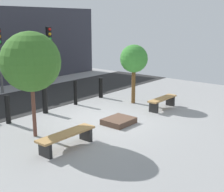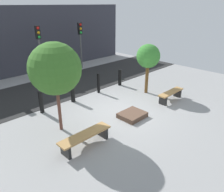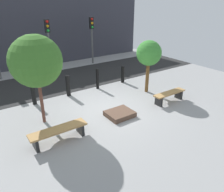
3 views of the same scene
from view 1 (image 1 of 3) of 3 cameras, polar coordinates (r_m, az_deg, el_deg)
name	(u,v)px [view 1 (image 1 of 3)]	position (r m, az deg, el deg)	size (l,w,h in m)	color
ground_plane	(105,120)	(11.53, -1.32, -4.41)	(18.00, 18.00, 0.00)	gray
road_strip	(30,100)	(14.86, -14.85, -0.68)	(18.00, 3.91, 0.01)	#242424
bench_left	(67,137)	(9.08, -8.29, -7.42)	(1.91, 0.47, 0.46)	black
bench_right	(162,101)	(13.02, 9.21, -0.91)	(1.69, 0.39, 0.47)	black
planter_bed	(119,121)	(11.10, 1.24, -4.60)	(1.04, 0.88, 0.20)	brown
tree_behind_left_bench	(31,62)	(9.72, -14.63, 6.06)	(1.82, 1.82, 3.28)	brown
tree_behind_right_bench	(134,59)	(13.51, 4.02, 6.72)	(1.20, 1.20, 2.57)	brown
bollard_far_left	(8,109)	(11.64, -18.54, -2.32)	(0.18, 0.18, 1.03)	black
bollard_left	(45,100)	(12.54, -12.17, -0.78)	(0.21, 0.21, 1.03)	black
bollard_center	(75,92)	(13.57, -6.72, 0.64)	(0.15, 0.15, 1.07)	black
bollard_right	(101,88)	(14.74, -2.07, 1.53)	(0.19, 0.19, 0.95)	black
traffic_light_mid_east	(49,45)	(18.13, -11.39, 9.20)	(0.28, 0.27, 3.21)	#505050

